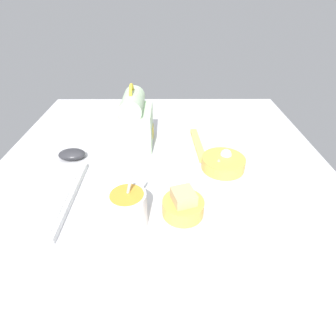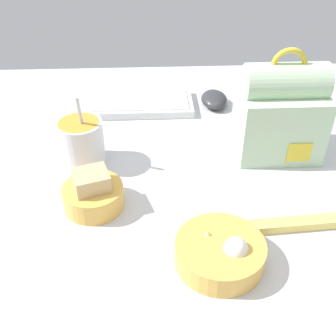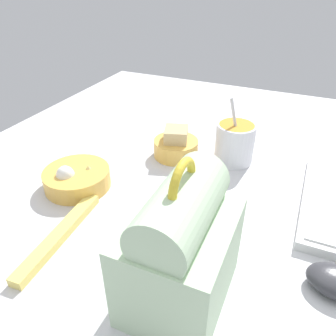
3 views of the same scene
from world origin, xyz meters
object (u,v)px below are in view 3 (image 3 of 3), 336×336
(soup_cup, at_px, (235,142))
(chopstick_case, at_px, (60,235))
(lunch_bag, at_px, (180,249))
(bento_bowl_snacks, at_px, (77,178))
(bento_bowl_sandwich, at_px, (176,146))

(soup_cup, height_order, chopstick_case, soup_cup)
(lunch_bag, xyz_separation_m, bento_bowl_snacks, (-0.16, -0.30, -0.07))
(bento_bowl_snacks, distance_m, chopstick_case, 0.15)
(bento_bowl_snacks, bearing_deg, chopstick_case, 25.59)
(chopstick_case, bearing_deg, soup_cup, 151.40)
(lunch_bag, bearing_deg, soup_cup, -176.51)
(soup_cup, relative_size, bento_bowl_sandwich, 1.46)
(soup_cup, height_order, bento_bowl_sandwich, soup_cup)
(soup_cup, xyz_separation_m, chopstick_case, (0.38, -0.20, -0.04))
(lunch_bag, xyz_separation_m, soup_cup, (-0.40, -0.02, -0.04))
(bento_bowl_sandwich, bearing_deg, chopstick_case, -11.82)
(bento_bowl_snacks, height_order, chopstick_case, bento_bowl_snacks)
(lunch_bag, distance_m, soup_cup, 0.40)
(soup_cup, relative_size, bento_bowl_snacks, 1.14)
(lunch_bag, height_order, chopstick_case, lunch_bag)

